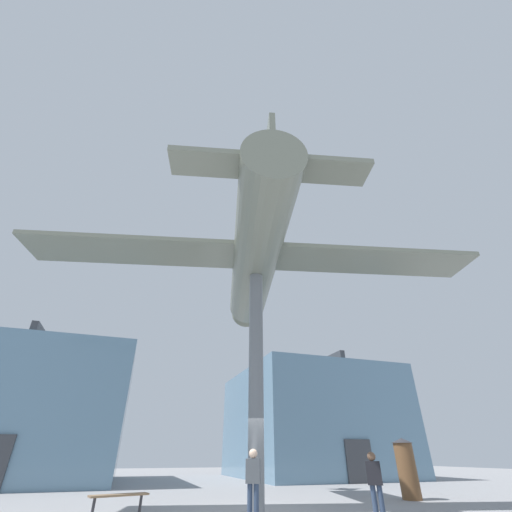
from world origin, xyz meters
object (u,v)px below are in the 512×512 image
visitor_second (375,479)px  plaza_bench (119,497)px  suspended_airplane (256,259)px  support_pylon_central (256,376)px  visitor_person (253,477)px  info_kiosk (407,467)px

visitor_second → plaza_bench: size_ratio=0.92×
suspended_airplane → visitor_second: suspended_airplane is taller
support_pylon_central → plaza_bench: bearing=167.0°
support_pylon_central → visitor_person: bearing=-113.9°
info_kiosk → plaza_bench: bearing=-177.8°
plaza_bench → info_kiosk: (10.54, 0.40, 0.62)m
support_pylon_central → suspended_airplane: suspended_airplane is taller
suspended_airplane → visitor_second: (2.80, -2.18, -7.80)m
visitor_second → info_kiosk: info_kiosk is taller
visitor_second → suspended_airplane: bearing=175.7°
support_pylon_central → plaza_bench: 5.24m
visitor_person → info_kiosk: (7.05, 2.14, 0.13)m
visitor_person → visitor_second: size_ratio=1.05×
visitor_person → plaza_bench: bearing=-179.9°
support_pylon_central → plaza_bench: support_pylon_central is taller
visitor_second → plaza_bench: bearing=-169.4°
support_pylon_central → visitor_person: (-0.37, -0.85, -2.93)m
suspended_airplane → plaza_bench: 9.15m
support_pylon_central → visitor_second: support_pylon_central is taller
plaza_bench → suspended_airplane: bearing=-9.7°
plaza_bench → info_kiosk: bearing=2.2°
visitor_second → support_pylon_central: bearing=179.2°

